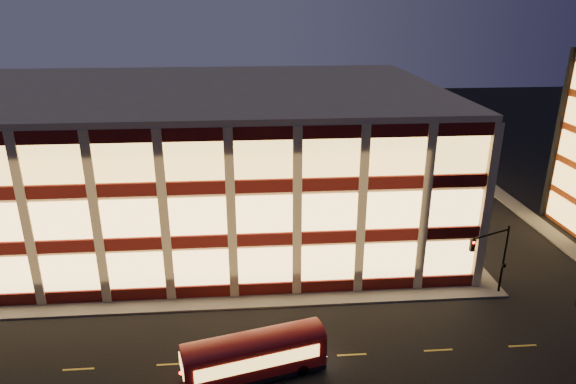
{
  "coord_description": "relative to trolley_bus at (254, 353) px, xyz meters",
  "views": [
    {
      "loc": [
        3.41,
        -34.04,
        22.58
      ],
      "look_at": [
        6.8,
        8.0,
        6.59
      ],
      "focal_mm": 32.0,
      "sensor_mm": 36.0,
      "label": 1
    }
  ],
  "objects": [
    {
      "name": "ground",
      "position": [
        -3.42,
        7.44,
        -1.69
      ],
      "size": [
        200.0,
        200.0,
        0.0
      ],
      "primitive_type": "plane",
      "color": "black",
      "rests_on": "ground"
    },
    {
      "name": "sidewalk_office_south",
      "position": [
        -6.42,
        8.44,
        -1.61
      ],
      "size": [
        54.0,
        2.0,
        0.15
      ],
      "primitive_type": "cube",
      "color": "#514F4C",
      "rests_on": "ground"
    },
    {
      "name": "sidewalk_office_east",
      "position": [
        19.58,
        24.44,
        -1.61
      ],
      "size": [
        2.0,
        30.0,
        0.15
      ],
      "primitive_type": "cube",
      "color": "#514F4C",
      "rests_on": "ground"
    },
    {
      "name": "sidewalk_tower_west",
      "position": [
        30.58,
        24.44,
        -1.61
      ],
      "size": [
        2.0,
        30.0,
        0.15
      ],
      "primitive_type": "cube",
      "color": "#514F4C",
      "rests_on": "ground"
    },
    {
      "name": "office_building",
      "position": [
        -6.33,
        24.36,
        5.56
      ],
      "size": [
        50.45,
        30.45,
        14.5
      ],
      "color": "tan",
      "rests_on": "ground"
    },
    {
      "name": "traffic_signal_far",
      "position": [
        18.79,
        7.68,
        2.43
      ],
      "size": [
        3.79,
        1.87,
        6.0
      ],
      "color": "black",
      "rests_on": "ground"
    },
    {
      "name": "trolley_bus",
      "position": [
        0.0,
        0.0,
        0.0
      ],
      "size": [
        9.26,
        4.38,
        3.04
      ],
      "rotation": [
        0.0,
        0.0,
        0.25
      ],
      "color": "maroon",
      "rests_on": "ground"
    }
  ]
}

